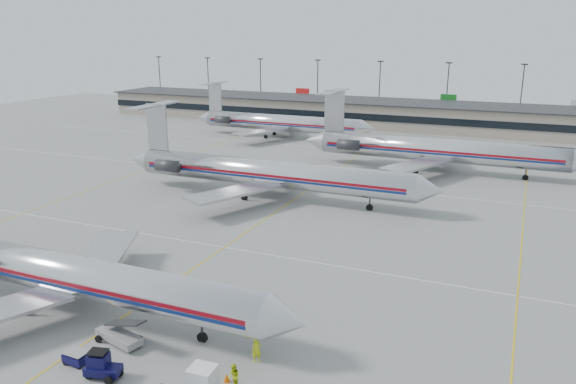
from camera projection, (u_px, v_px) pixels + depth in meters
The scene contains 15 objects.
ground at pixel (172, 284), 52.72m from camera, with size 260.00×260.00×0.00m, color gray.
apron_markings at pixel (224, 247), 61.55m from camera, with size 160.00×0.15×0.02m, color silver.
terminal at pixel (400, 114), 138.41m from camera, with size 162.00×17.00×6.25m.
light_mast_row at pixel (413, 87), 149.31m from camera, with size 163.60×0.40×15.28m.
jet_foreground at pixel (59, 272), 47.26m from camera, with size 43.54×25.64×11.40m.
jet_second_row at pixel (265, 172), 79.24m from camera, with size 47.91×28.21×12.54m.
jet_third_row at pixel (433, 149), 94.18m from camera, with size 47.48×29.20×12.98m.
jet_back_row at pixel (278, 122), 124.63m from camera, with size 42.85×26.36×11.72m.
tug_center at pixel (101, 366), 38.20m from camera, with size 2.62×1.75×1.96m.
cart_outer at pixel (76, 357), 39.86m from camera, with size 1.72×1.21×0.95m.
uld_container at pixel (203, 382), 36.16m from camera, with size 2.08×1.76×2.10m.
belt_loader at pixel (120, 335), 42.50m from camera, with size 4.96×2.44×2.54m.
ramp_worker_near at pixel (257, 350), 39.99m from camera, with size 0.69×0.46×1.91m, color #CDDE14.
ramp_worker_far at pixel (234, 377), 36.92m from camera, with size 0.88×0.69×1.81m, color #BCD514.
cone_right at pixel (227, 378), 37.87m from camera, with size 0.45×0.45×0.62m, color #FF6308.
Camera 1 is at (29.10, -40.09, 22.79)m, focal length 35.00 mm.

